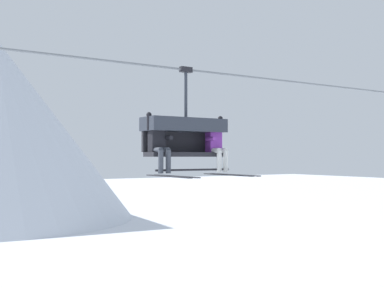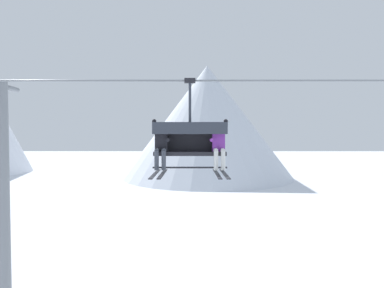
% 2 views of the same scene
% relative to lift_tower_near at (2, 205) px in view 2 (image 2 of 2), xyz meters
% --- Properties ---
extents(mountain_peak_central, '(23.93, 23.93, 15.86)m').
position_rel_lift_tower_near_xyz_m(mountain_peak_central, '(7.57, 34.50, 3.94)').
color(mountain_peak_central, silver).
rests_on(mountain_peak_central, ground_plane).
extents(lift_tower_near, '(0.36, 1.88, 7.65)m').
position_rel_lift_tower_near_xyz_m(lift_tower_near, '(0.00, 0.00, 0.00)').
color(lift_tower_near, slate).
rests_on(lift_tower_near, ground_plane).
extents(lift_cable, '(19.17, 0.05, 0.05)m').
position_rel_lift_tower_near_xyz_m(lift_cable, '(8.59, -0.78, 3.38)').
color(lift_cable, slate).
extents(chairlift_chair, '(1.88, 0.74, 2.28)m').
position_rel_lift_tower_near_xyz_m(chairlift_chair, '(5.37, -0.71, 2.02)').
color(chairlift_chair, '#232328').
extents(skier_black, '(0.48, 1.70, 1.34)m').
position_rel_lift_tower_near_xyz_m(skier_black, '(4.64, -0.92, 1.75)').
color(skier_black, black).
extents(skier_purple, '(0.48, 1.70, 1.34)m').
position_rel_lift_tower_near_xyz_m(skier_purple, '(6.11, -0.92, 1.75)').
color(skier_purple, purple).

